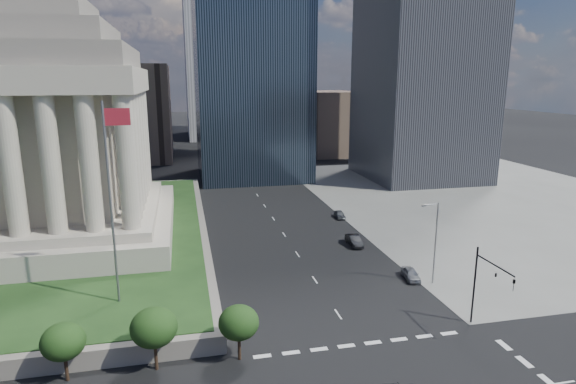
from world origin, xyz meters
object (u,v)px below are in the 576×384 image
object	(u,v)px
street_lamp_north	(434,238)
flagpole	(112,193)
war_memorial	(35,98)
parked_sedan_far	(340,214)
parked_sedan_mid	(354,240)
traffic_signal_ne	(487,281)
parked_sedan_near	(411,274)

from	to	relation	value
street_lamp_north	flagpole	bearing A→B (deg)	-178.37
war_memorial	flagpole	xyz separation A→B (m)	(12.17, -24.00, -8.29)
flagpole	parked_sedan_far	xyz separation A→B (m)	(33.33, 30.01, -12.48)
parked_sedan_far	war_memorial	bearing A→B (deg)	-167.73
war_memorial	parked_sedan_mid	bearing A→B (deg)	-10.76
traffic_signal_ne	war_memorial	bearing A→B (deg)	143.58
flagpole	parked_sedan_near	world-z (taller)	flagpole
parked_sedan_near	street_lamp_north	bearing A→B (deg)	-33.72
traffic_signal_ne	street_lamp_north	xyz separation A→B (m)	(0.83, 11.30, 0.41)
war_memorial	parked_sedan_far	distance (m)	50.37
parked_sedan_mid	traffic_signal_ne	bearing A→B (deg)	-80.49
war_memorial	parked_sedan_near	bearing A→B (deg)	-25.10
flagpole	parked_sedan_far	world-z (taller)	flagpole
street_lamp_north	parked_sedan_near	xyz separation A→B (m)	(-1.83, 1.68, -4.99)
war_memorial	traffic_signal_ne	size ratio (longest dim) A/B	4.88
war_memorial	parked_sedan_mid	world-z (taller)	war_memorial
war_memorial	traffic_signal_ne	bearing A→B (deg)	-36.42
war_memorial	street_lamp_north	bearing A→B (deg)	-25.92
parked_sedan_mid	parked_sedan_far	size ratio (longest dim) A/B	1.21
war_memorial	parked_sedan_far	size ratio (longest dim) A/B	10.45
traffic_signal_ne	parked_sedan_mid	world-z (taller)	traffic_signal_ne
traffic_signal_ne	parked_sedan_mid	distance (m)	26.75
street_lamp_north	traffic_signal_ne	bearing A→B (deg)	-94.19
traffic_signal_ne	parked_sedan_near	xyz separation A→B (m)	(-1.00, 12.99, -4.58)
flagpole	street_lamp_north	xyz separation A→B (m)	(35.16, 1.00, -7.45)
war_memorial	parked_sedan_near	xyz separation A→B (m)	(45.50, -21.32, -20.73)
street_lamp_north	parked_sedan_near	bearing A→B (deg)	137.37
traffic_signal_ne	street_lamp_north	size ratio (longest dim) A/B	0.80
flagpole	war_memorial	bearing A→B (deg)	116.89
parked_sedan_mid	parked_sedan_far	xyz separation A→B (m)	(2.50, 14.19, -0.11)
flagpole	parked_sedan_mid	distance (m)	36.79
flagpole	traffic_signal_ne	size ratio (longest dim) A/B	2.50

